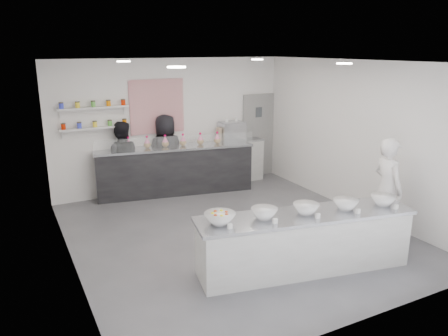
# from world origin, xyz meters

# --- Properties ---
(floor) EXTENTS (6.00, 6.00, 0.00)m
(floor) POSITION_xyz_m (0.00, 0.00, 0.00)
(floor) COLOR #515156
(floor) RESTS_ON ground
(ceiling) EXTENTS (6.00, 6.00, 0.00)m
(ceiling) POSITION_xyz_m (0.00, 0.00, 3.00)
(ceiling) COLOR white
(ceiling) RESTS_ON floor
(back_wall) EXTENTS (5.50, 0.00, 5.50)m
(back_wall) POSITION_xyz_m (0.00, 3.00, 1.50)
(back_wall) COLOR white
(back_wall) RESTS_ON floor
(left_wall) EXTENTS (0.00, 6.00, 6.00)m
(left_wall) POSITION_xyz_m (-2.75, 0.00, 1.50)
(left_wall) COLOR white
(left_wall) RESTS_ON floor
(right_wall) EXTENTS (0.00, 6.00, 6.00)m
(right_wall) POSITION_xyz_m (2.75, 0.00, 1.50)
(right_wall) COLOR white
(right_wall) RESTS_ON floor
(back_door) EXTENTS (0.88, 0.04, 2.10)m
(back_door) POSITION_xyz_m (2.30, 2.97, 1.05)
(back_door) COLOR gray
(back_door) RESTS_ON floor
(pattern_panel) EXTENTS (1.25, 0.03, 1.20)m
(pattern_panel) POSITION_xyz_m (-0.35, 2.98, 1.95)
(pattern_panel) COLOR #AB2939
(pattern_panel) RESTS_ON back_wall
(jar_shelf_lower) EXTENTS (1.45, 0.22, 0.04)m
(jar_shelf_lower) POSITION_xyz_m (-1.75, 2.90, 1.60)
(jar_shelf_lower) COLOR silver
(jar_shelf_lower) RESTS_ON back_wall
(jar_shelf_upper) EXTENTS (1.45, 0.22, 0.04)m
(jar_shelf_upper) POSITION_xyz_m (-1.75, 2.90, 2.02)
(jar_shelf_upper) COLOR silver
(jar_shelf_upper) RESTS_ON back_wall
(preserve_jars) EXTENTS (1.45, 0.10, 0.56)m
(preserve_jars) POSITION_xyz_m (-1.75, 2.88, 1.88)
(preserve_jars) COLOR red
(preserve_jars) RESTS_ON jar_shelf_lower
(downlight_0) EXTENTS (0.24, 0.24, 0.02)m
(downlight_0) POSITION_xyz_m (-1.40, -1.00, 2.98)
(downlight_0) COLOR white
(downlight_0) RESTS_ON ceiling
(downlight_1) EXTENTS (0.24, 0.24, 0.02)m
(downlight_1) POSITION_xyz_m (1.40, -1.00, 2.98)
(downlight_1) COLOR white
(downlight_1) RESTS_ON ceiling
(downlight_2) EXTENTS (0.24, 0.24, 0.02)m
(downlight_2) POSITION_xyz_m (-1.40, 1.60, 2.98)
(downlight_2) COLOR white
(downlight_2) RESTS_ON ceiling
(downlight_3) EXTENTS (0.24, 0.24, 0.02)m
(downlight_3) POSITION_xyz_m (1.40, 1.60, 2.98)
(downlight_3) COLOR white
(downlight_3) RESTS_ON ceiling
(prep_counter) EXTENTS (3.34, 1.34, 0.89)m
(prep_counter) POSITION_xyz_m (0.30, -1.63, 0.44)
(prep_counter) COLOR beige
(prep_counter) RESTS_ON floor
(back_bar) EXTENTS (3.57, 1.26, 1.09)m
(back_bar) POSITION_xyz_m (-0.11, 2.60, 0.54)
(back_bar) COLOR black
(back_bar) RESTS_ON floor
(sneeze_guard) EXTENTS (3.41, 0.63, 0.30)m
(sneeze_guard) POSITION_xyz_m (-0.17, 2.30, 1.24)
(sneeze_guard) COLOR white
(sneeze_guard) RESTS_ON back_bar
(espresso_ledge) EXTENTS (1.39, 0.44, 1.03)m
(espresso_ledge) POSITION_xyz_m (1.55, 2.78, 0.51)
(espresso_ledge) COLOR beige
(espresso_ledge) RESTS_ON floor
(espresso_machine) EXTENTS (0.60, 0.41, 0.46)m
(espresso_machine) POSITION_xyz_m (1.44, 2.78, 1.26)
(espresso_machine) COLOR #93969E
(espresso_machine) RESTS_ON espresso_ledge
(cup_stacks) EXTENTS (0.24, 0.24, 0.35)m
(cup_stacks) POSITION_xyz_m (1.15, 2.78, 1.21)
(cup_stacks) COLOR tan
(cup_stacks) RESTS_ON espresso_ledge
(prep_bowls) EXTENTS (3.02, 1.03, 0.15)m
(prep_bowls) POSITION_xyz_m (0.30, -1.63, 0.97)
(prep_bowls) COLOR white
(prep_bowls) RESTS_ON prep_counter
(label_cards) EXTENTS (2.66, 0.04, 0.07)m
(label_cards) POSITION_xyz_m (0.39, -2.13, 0.92)
(label_cards) COLOR white
(label_cards) RESTS_ON prep_counter
(cookie_bags) EXTENTS (2.15, 0.53, 0.27)m
(cookie_bags) POSITION_xyz_m (-0.11, 2.60, 1.23)
(cookie_bags) COLOR pink
(cookie_bags) RESTS_ON back_bar
(woman_prep) EXTENTS (0.51, 0.70, 1.78)m
(woman_prep) POSITION_xyz_m (2.24, -1.35, 0.89)
(woman_prep) COLOR white
(woman_prep) RESTS_ON floor
(staff_left) EXTENTS (1.00, 0.90, 1.70)m
(staff_left) POSITION_xyz_m (-1.24, 2.85, 0.85)
(staff_left) COLOR black
(staff_left) RESTS_ON floor
(staff_right) EXTENTS (0.89, 0.60, 1.78)m
(staff_right) POSITION_xyz_m (-0.22, 2.85, 0.89)
(staff_right) COLOR black
(staff_right) RESTS_ON floor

